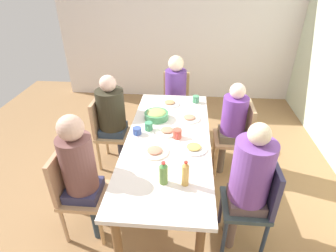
{
  "coord_description": "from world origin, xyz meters",
  "views": [
    {
      "loc": [
        2.24,
        0.18,
        2.25
      ],
      "look_at": [
        0.0,
        0.0,
        0.9
      ],
      "focal_mm": 28.83,
      "sensor_mm": 36.0,
      "label": 1
    }
  ],
  "objects": [
    {
      "name": "plate_1",
      "position": [
        -0.78,
        -0.04,
        0.76
      ],
      "size": [
        0.24,
        0.24,
        0.04
      ],
      "color": "silver",
      "rests_on": "dining_table"
    },
    {
      "name": "wall_left",
      "position": [
        -2.74,
        0.0,
        1.3
      ],
      "size": [
        0.12,
        4.37,
        2.6
      ],
      "primitive_type": "cube",
      "color": "silver",
      "rests_on": "ground_plane"
    },
    {
      "name": "plate_0",
      "position": [
        -0.13,
        -0.02,
        0.76
      ],
      "size": [
        0.24,
        0.24,
        0.04
      ],
      "color": "white",
      "rests_on": "dining_table"
    },
    {
      "name": "ground_plane",
      "position": [
        0.0,
        0.0,
        0.0
      ],
      "size": [
        6.44,
        6.44,
        0.0
      ],
      "primitive_type": "plane",
      "color": "#936D46"
    },
    {
      "name": "cup_2",
      "position": [
        -0.03,
        0.09,
        0.8
      ],
      "size": [
        0.13,
        0.09,
        0.1
      ],
      "color": "#C54F3E",
      "rests_on": "dining_table"
    },
    {
      "name": "bottle_1",
      "position": [
        0.64,
        0.19,
        0.86
      ],
      "size": [
        0.06,
        0.06,
        0.23
      ],
      "color": "gold",
      "rests_on": "dining_table"
    },
    {
      "name": "person_2",
      "position": [
        0.52,
        0.71,
        0.76
      ],
      "size": [
        0.33,
        0.33,
        1.27
      ],
      "color": "brown",
      "rests_on": "ground_plane"
    },
    {
      "name": "person_1",
      "position": [
        0.52,
        -0.71,
        0.76
      ],
      "size": [
        0.3,
        0.3,
        1.27
      ],
      "color": "#293C43",
      "rests_on": "ground_plane"
    },
    {
      "name": "bottle_0",
      "position": [
        0.63,
        0.02,
        0.85
      ],
      "size": [
        0.07,
        0.07,
        0.21
      ],
      "color": "#557634",
      "rests_on": "dining_table"
    },
    {
      "name": "person_3",
      "position": [
        -0.52,
        0.71,
        0.69
      ],
      "size": [
        0.3,
        0.3,
        1.15
      ],
      "color": "brown",
      "rests_on": "ground_plane"
    },
    {
      "name": "bowl_0",
      "position": [
        -0.4,
        -0.16,
        0.8
      ],
      "size": [
        0.27,
        0.27,
        0.1
      ],
      "color": "#428654",
      "rests_on": "dining_table"
    },
    {
      "name": "chair_4",
      "position": [
        -1.42,
        0.0,
        0.51
      ],
      "size": [
        0.4,
        0.4,
        0.9
      ],
      "color": "tan",
      "rests_on": "ground_plane"
    },
    {
      "name": "plate_2",
      "position": [
        -0.42,
        0.21,
        0.76
      ],
      "size": [
        0.24,
        0.24,
        0.04
      ],
      "color": "white",
      "rests_on": "dining_table"
    },
    {
      "name": "chair_2",
      "position": [
        0.52,
        0.8,
        0.51
      ],
      "size": [
        0.4,
        0.4,
        0.9
      ],
      "color": "#344146",
      "rests_on": "ground_plane"
    },
    {
      "name": "person_0",
      "position": [
        -0.52,
        -0.71,
        0.73
      ],
      "size": [
        0.33,
        0.33,
        1.2
      ],
      "color": "#243A49",
      "rests_on": "ground_plane"
    },
    {
      "name": "cup_3",
      "position": [
        -0.86,
        0.28,
        0.79
      ],
      "size": [
        0.12,
        0.08,
        0.08
      ],
      "color": "#498C63",
      "rests_on": "dining_table"
    },
    {
      "name": "plate_3",
      "position": [
        0.15,
        0.26,
        0.76
      ],
      "size": [
        0.25,
        0.25,
        0.04
      ],
      "color": "silver",
      "rests_on": "dining_table"
    },
    {
      "name": "dining_table",
      "position": [
        0.0,
        0.0,
        0.67
      ],
      "size": [
        2.09,
        0.84,
        0.75
      ],
      "color": "silver",
      "rests_on": "ground_plane"
    },
    {
      "name": "plate_4",
      "position": [
        0.24,
        -0.1,
        0.76
      ],
      "size": [
        0.25,
        0.25,
        0.04
      ],
      "color": "beige",
      "rests_on": "dining_table"
    },
    {
      "name": "chair_1",
      "position": [
        0.52,
        -0.8,
        0.51
      ],
      "size": [
        0.4,
        0.4,
        0.9
      ],
      "color": "tan",
      "rests_on": "ground_plane"
    },
    {
      "name": "cup_1",
      "position": [
        -0.16,
        -0.22,
        0.79
      ],
      "size": [
        0.12,
        0.08,
        0.09
      ],
      "color": "#3E8A61",
      "rests_on": "dining_table"
    },
    {
      "name": "chair_0",
      "position": [
        -0.52,
        -0.8,
        0.51
      ],
      "size": [
        0.4,
        0.4,
        0.9
      ],
      "color": "tan",
      "rests_on": "ground_plane"
    },
    {
      "name": "chair_3",
      "position": [
        -0.52,
        0.8,
        0.51
      ],
      "size": [
        0.4,
        0.4,
        0.9
      ],
      "color": "tan",
      "rests_on": "ground_plane"
    },
    {
      "name": "cup_0",
      "position": [
        -0.07,
        -0.32,
        0.79
      ],
      "size": [
        0.12,
        0.09,
        0.07
      ],
      "color": "#3A5193",
      "rests_on": "dining_table"
    },
    {
      "name": "person_4",
      "position": [
        -1.33,
        0.0,
        0.72
      ],
      "size": [
        0.3,
        0.3,
        1.2
      ],
      "color": "navy",
      "rests_on": "ground_plane"
    }
  ]
}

